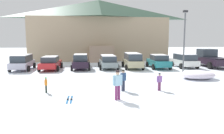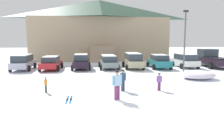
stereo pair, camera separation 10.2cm
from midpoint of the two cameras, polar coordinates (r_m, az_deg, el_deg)
ground at (r=9.80m, az=-0.73°, el=-12.83°), size 160.00×160.00×0.00m
ski_lodge at (r=36.76m, az=-3.23°, el=9.72°), size 22.52×9.69×9.72m
parked_silver_wagon at (r=25.89m, az=-22.14°, el=1.30°), size 2.23×4.61×1.70m
parked_red_sedan at (r=25.13m, az=-15.50°, el=1.09°), size 2.17×4.73×1.51m
parked_black_sedan at (r=24.99m, az=-7.94°, el=1.44°), size 2.14×4.51×1.71m
parked_grey_wagon at (r=25.15m, az=-0.83°, el=1.53°), size 2.21×4.53×1.55m
parked_beige_suv at (r=25.37m, az=5.62°, el=1.79°), size 2.14×4.68×1.80m
parked_teal_hatchback at (r=25.97m, az=12.28°, el=1.48°), size 2.18×4.36×1.61m
parked_white_suv at (r=27.47m, az=18.65°, el=1.73°), size 2.29×4.15×1.66m
pickup_truck at (r=29.28m, az=24.53°, el=1.97°), size 2.50×5.53×2.15m
skier_adult_in_blue_parka at (r=12.12m, az=1.57°, el=-4.27°), size 0.58×0.38×1.67m
skier_child_in_purple_jacket at (r=14.67m, az=12.44°, el=-3.55°), size 0.41×0.25×1.16m
skier_teen_in_navy_coat at (r=14.22m, az=3.09°, el=-3.16°), size 0.43×0.37×1.41m
skier_child_in_orange_jacket at (r=14.43m, az=-16.72°, el=-4.26°), size 0.15×0.37×0.99m
pair_of_skis at (r=12.59m, az=-10.93°, el=-8.28°), size 0.33×1.60×0.08m
lamp_post at (r=22.89m, az=18.60°, el=7.07°), size 0.44×0.24×6.16m
plowed_snow_pile at (r=20.01m, az=21.62°, el=-1.88°), size 2.97×2.38×0.72m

